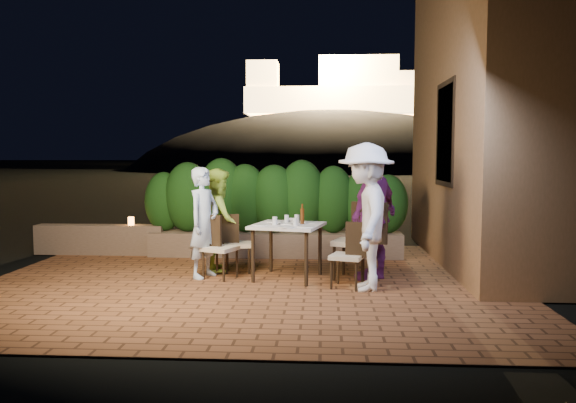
# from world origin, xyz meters

# --- Properties ---
(ground) EXTENTS (400.00, 400.00, 0.00)m
(ground) POSITION_xyz_m (0.00, 0.00, -0.02)
(ground) COLOR black
(ground) RESTS_ON ground
(terrace_floor) EXTENTS (7.00, 6.00, 0.15)m
(terrace_floor) POSITION_xyz_m (0.00, 0.50, -0.07)
(terrace_floor) COLOR brown
(terrace_floor) RESTS_ON ground
(building_wall) EXTENTS (1.60, 5.00, 5.00)m
(building_wall) POSITION_xyz_m (3.60, 2.00, 2.50)
(building_wall) COLOR #9B6A3D
(building_wall) RESTS_ON ground
(window_pane) EXTENTS (0.08, 1.00, 1.40)m
(window_pane) POSITION_xyz_m (2.82, 1.50, 2.00)
(window_pane) COLOR black
(window_pane) RESTS_ON building_wall
(window_frame) EXTENTS (0.06, 1.15, 1.55)m
(window_frame) POSITION_xyz_m (2.81, 1.50, 2.00)
(window_frame) COLOR black
(window_frame) RESTS_ON building_wall
(planter) EXTENTS (4.20, 0.55, 0.40)m
(planter) POSITION_xyz_m (0.20, 2.30, 0.20)
(planter) COLOR brown
(planter) RESTS_ON ground
(hedge) EXTENTS (4.00, 0.70, 1.10)m
(hedge) POSITION_xyz_m (0.20, 2.30, 0.95)
(hedge) COLOR #14390F
(hedge) RESTS_ON planter
(parapet) EXTENTS (2.20, 0.30, 0.50)m
(parapet) POSITION_xyz_m (-2.80, 2.30, 0.25)
(parapet) COLOR brown
(parapet) RESTS_ON ground
(hill) EXTENTS (52.00, 40.00, 22.00)m
(hill) POSITION_xyz_m (2.00, 60.00, -4.00)
(hill) COLOR black
(hill) RESTS_ON ground
(fortress) EXTENTS (26.00, 8.00, 8.00)m
(fortress) POSITION_xyz_m (2.00, 60.00, 10.50)
(fortress) COLOR #FFCC7A
(fortress) RESTS_ON hill
(dining_table) EXTENTS (1.07, 1.07, 0.75)m
(dining_table) POSITION_xyz_m (0.51, 0.58, 0.38)
(dining_table) COLOR white
(dining_table) RESTS_ON ground
(plate_nw) EXTENTS (0.19, 0.19, 0.01)m
(plate_nw) POSITION_xyz_m (0.16, 0.42, 0.76)
(plate_nw) COLOR white
(plate_nw) RESTS_ON dining_table
(plate_sw) EXTENTS (0.22, 0.22, 0.01)m
(plate_sw) POSITION_xyz_m (0.30, 0.84, 0.76)
(plate_sw) COLOR white
(plate_sw) RESTS_ON dining_table
(plate_ne) EXTENTS (0.22, 0.22, 0.01)m
(plate_ne) POSITION_xyz_m (0.76, 0.29, 0.76)
(plate_ne) COLOR white
(plate_ne) RESTS_ON dining_table
(plate_se) EXTENTS (0.20, 0.20, 0.01)m
(plate_se) POSITION_xyz_m (0.81, 0.77, 0.76)
(plate_se) COLOR white
(plate_se) RESTS_ON dining_table
(plate_centre) EXTENTS (0.21, 0.21, 0.01)m
(plate_centre) POSITION_xyz_m (0.50, 0.60, 0.76)
(plate_centre) COLOR white
(plate_centre) RESTS_ON dining_table
(plate_front) EXTENTS (0.20, 0.20, 0.01)m
(plate_front) POSITION_xyz_m (0.51, 0.22, 0.76)
(plate_front) COLOR white
(plate_front) RESTS_ON dining_table
(glass_nw) EXTENTS (0.07, 0.07, 0.11)m
(glass_nw) POSITION_xyz_m (0.35, 0.48, 0.81)
(glass_nw) COLOR silver
(glass_nw) RESTS_ON dining_table
(glass_sw) EXTENTS (0.06, 0.06, 0.11)m
(glass_sw) POSITION_xyz_m (0.49, 0.78, 0.80)
(glass_sw) COLOR silver
(glass_sw) RESTS_ON dining_table
(glass_ne) EXTENTS (0.06, 0.06, 0.10)m
(glass_ne) POSITION_xyz_m (0.63, 0.45, 0.80)
(glass_ne) COLOR silver
(glass_ne) RESTS_ON dining_table
(glass_se) EXTENTS (0.07, 0.07, 0.12)m
(glass_se) POSITION_xyz_m (0.64, 0.68, 0.81)
(glass_se) COLOR silver
(glass_se) RESTS_ON dining_table
(beer_bottle) EXTENTS (0.05, 0.05, 0.28)m
(beer_bottle) POSITION_xyz_m (0.71, 0.61, 0.89)
(beer_bottle) COLOR #51280D
(beer_bottle) RESTS_ON dining_table
(bowl) EXTENTS (0.21, 0.21, 0.04)m
(bowl) POSITION_xyz_m (0.57, 0.87, 0.77)
(bowl) COLOR white
(bowl) RESTS_ON dining_table
(chair_left_front) EXTENTS (0.53, 0.53, 0.87)m
(chair_left_front) POSITION_xyz_m (-0.41, 0.54, 0.43)
(chair_left_front) COLOR black
(chair_left_front) RESTS_ON ground
(chair_left_back) EXTENTS (0.44, 0.44, 0.84)m
(chair_left_back) POSITION_xyz_m (-0.23, 0.99, 0.42)
(chair_left_back) COLOR black
(chair_left_back) RESTS_ON ground
(chair_right_front) EXTENTS (0.49, 0.49, 0.85)m
(chair_right_front) POSITION_xyz_m (1.30, 0.10, 0.42)
(chair_right_front) COLOR black
(chair_right_front) RESTS_ON ground
(chair_right_back) EXTENTS (0.63, 0.63, 1.06)m
(chair_right_back) POSITION_xyz_m (1.41, 0.62, 0.53)
(chair_right_back) COLOR black
(chair_right_back) RESTS_ON ground
(diner_blue) EXTENTS (0.56, 0.66, 1.52)m
(diner_blue) POSITION_xyz_m (-0.64, 0.60, 0.76)
(diner_blue) COLOR silver
(diner_blue) RESTS_ON ground
(diner_green) EXTENTS (0.70, 0.82, 1.49)m
(diner_green) POSITION_xyz_m (-0.51, 1.08, 0.75)
(diner_green) COLOR #B4E146
(diner_green) RESTS_ON ground
(diner_white) EXTENTS (0.69, 1.19, 1.84)m
(diner_white) POSITION_xyz_m (1.53, 0.02, 0.92)
(diner_white) COLOR white
(diner_white) RESTS_ON ground
(diner_purple) EXTENTS (0.94, 1.09, 1.75)m
(diner_purple) POSITION_xyz_m (1.68, 0.60, 0.88)
(diner_purple) COLOR #6D2570
(diner_purple) RESTS_ON ground
(parapet_lamp) EXTENTS (0.10, 0.10, 0.14)m
(parapet_lamp) POSITION_xyz_m (-2.26, 2.30, 0.57)
(parapet_lamp) COLOR orange
(parapet_lamp) RESTS_ON parapet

